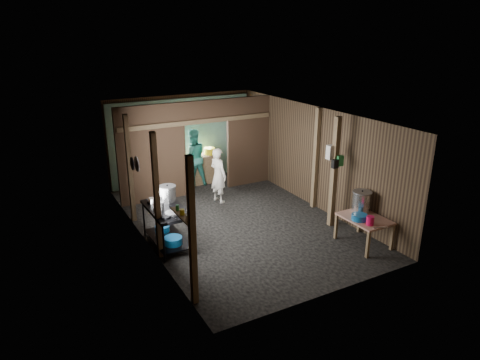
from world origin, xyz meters
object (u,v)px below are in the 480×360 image
pink_bucket (370,221)px  yellow_tub (209,151)px  prep_table (364,231)px  cook (218,175)px  stove_pot_large (168,194)px  gas_range (167,227)px  stock_pot (361,202)px

pink_bucket → yellow_tub: yellow_tub is taller
prep_table → cook: (-1.66, 3.70, 0.43)m
yellow_tub → cook: 1.73m
stove_pot_large → gas_range: bearing=-114.9°
gas_range → prep_table: (3.71, -1.96, -0.12)m
prep_table → yellow_tub: bearing=102.3°
yellow_tub → gas_range: bearing=-127.0°
stove_pot_large → stock_pot: bearing=-28.7°
stock_pot → pink_bucket: size_ratio=2.61×
stove_pot_large → pink_bucket: stove_pot_large is taller
cook → pink_bucket: bearing=-175.5°
gas_range → cook: (2.05, 1.74, 0.31)m
gas_range → stock_pot: (3.87, -1.66, 0.41)m
gas_range → yellow_tub: 4.26m
gas_range → yellow_tub: size_ratio=4.26×
pink_bucket → yellow_tub: size_ratio=0.55×
prep_table → stock_pot: 0.63m
prep_table → stove_pot_large: size_ratio=2.84×
pink_bucket → yellow_tub: (-1.00, 5.65, 0.23)m
pink_bucket → stock_pot: bearing=61.8°
yellow_tub → stock_pot: bearing=-75.3°
stove_pot_large → cook: (1.88, 1.37, -0.29)m
gas_range → prep_table: 4.20m
stove_pot_large → cook: bearing=36.2°
gas_range → stove_pot_large: stove_pot_large is taller
cook → gas_range: bearing=114.4°
prep_table → yellow_tub: 5.50m
stock_pot → pink_bucket: (-0.32, -0.61, -0.13)m
stock_pot → yellow_tub: bearing=104.7°
stock_pot → yellow_tub: 5.21m
gas_range → stove_pot_large: size_ratio=3.96×
gas_range → pink_bucket: (3.54, -2.27, 0.28)m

